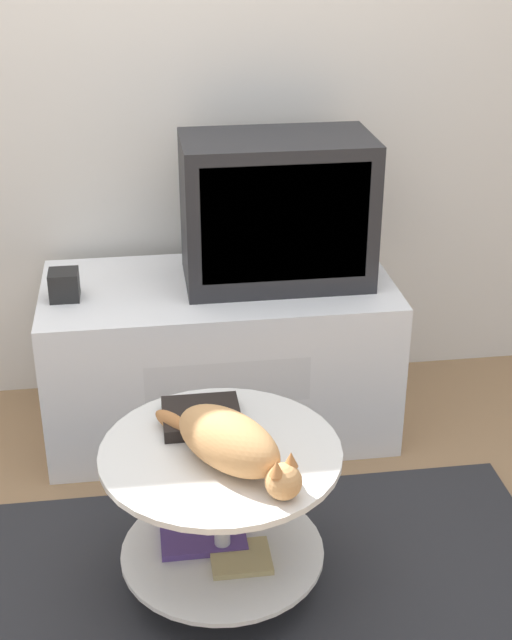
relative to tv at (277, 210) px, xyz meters
The scene contains 9 objects.
ground_plane 1.29m from the tv, 109.04° to the right, with size 12.00×12.00×0.00m, color #93704C.
wall_back 0.69m from the tv, 131.57° to the left, with size 8.00×0.05×2.60m.
rug 1.28m from the tv, 109.04° to the right, with size 2.01×1.03×0.02m.
tv_stand 0.57m from the tv, behind, with size 1.21×0.60×0.57m.
tv is the anchor object (origin of this frame).
speaker 0.75m from the tv, behind, with size 0.10×0.10×0.10m.
coffee_table 1.06m from the tv, 108.30° to the right, with size 0.64×0.64×0.45m.
dvd_box 0.87m from the tv, 114.09° to the right, with size 0.21×0.19×0.04m.
cat 1.03m from the tv, 105.60° to the right, with size 0.35×0.43×0.15m.
Camera 1 is at (-0.14, -1.88, 1.80)m, focal length 50.00 mm.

